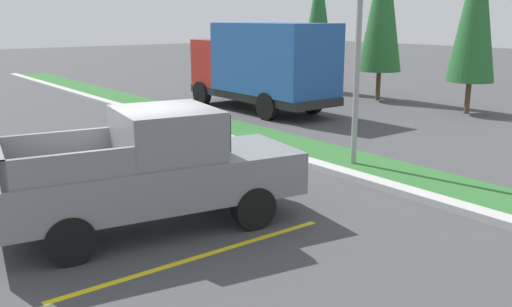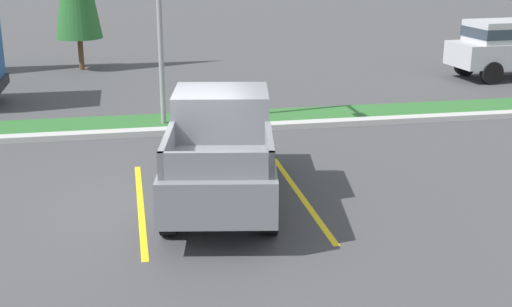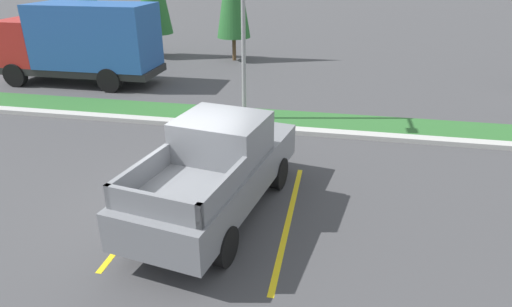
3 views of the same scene
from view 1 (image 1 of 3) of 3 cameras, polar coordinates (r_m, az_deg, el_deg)
ground_plane at (r=10.68m, az=-12.33°, el=-6.19°), size 120.00×120.00×0.00m
parking_line_near at (r=11.32m, az=-14.12°, el=-5.10°), size 0.12×4.80×0.01m
parking_line_far at (r=8.74m, az=-5.76°, el=-10.52°), size 0.12×4.80×0.01m
curb_strip at (r=13.42m, az=7.27°, el=-1.47°), size 56.00×0.40×0.15m
grass_median at (r=14.21m, az=10.42°, el=-0.92°), size 56.00×1.80×0.06m
pickup_truck_main at (r=9.69m, az=-10.49°, el=-1.71°), size 2.76×5.47×2.10m
cargo_truck_distant at (r=21.67m, az=0.72°, el=9.25°), size 6.80×2.50×3.40m
street_light at (r=13.46m, az=10.21°, el=14.81°), size 0.24×1.49×6.65m
cypress_tree_leftmost at (r=27.68m, az=6.47°, el=13.96°), size 1.62×1.62×6.24m
cypress_tree_left_inner at (r=25.16m, az=12.95°, el=14.99°), size 1.87×1.87×7.19m
cypress_tree_center at (r=22.55m, az=21.79°, el=13.95°), size 1.77×1.77×6.79m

